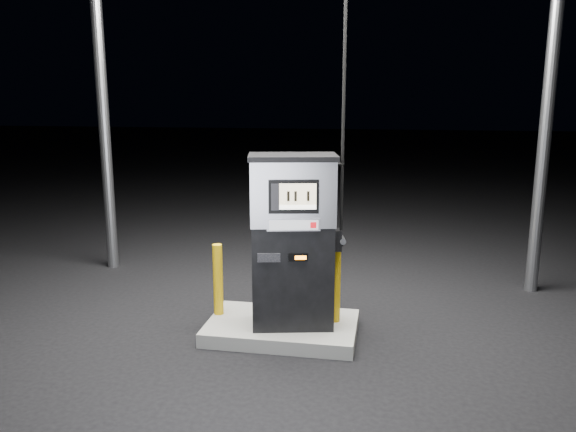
# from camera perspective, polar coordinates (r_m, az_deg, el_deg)

# --- Properties ---
(ground) EXTENTS (80.00, 80.00, 0.00)m
(ground) POSITION_cam_1_polar(r_m,az_deg,el_deg) (6.23, -0.60, -11.94)
(ground) COLOR black
(ground) RESTS_ON ground
(pump_island) EXTENTS (1.60, 1.00, 0.15)m
(pump_island) POSITION_cam_1_polar(r_m,az_deg,el_deg) (6.20, -0.60, -11.30)
(pump_island) COLOR slate
(pump_island) RESTS_ON ground
(fuel_dispenser) EXTENTS (1.04, 0.71, 3.76)m
(fuel_dispenser) POSITION_cam_1_polar(r_m,az_deg,el_deg) (5.82, 0.51, -2.40)
(fuel_dispenser) COLOR black
(fuel_dispenser) RESTS_ON pump_island
(bollard_left) EXTENTS (0.13, 0.13, 0.80)m
(bollard_left) POSITION_cam_1_polar(r_m,az_deg,el_deg) (6.29, -7.12, -6.42)
(bollard_left) COLOR #E1AC0C
(bollard_left) RESTS_ON pump_island
(bollard_right) EXTENTS (0.16, 0.16, 0.96)m
(bollard_right) POSITION_cam_1_polar(r_m,az_deg,el_deg) (6.05, 4.77, -6.35)
(bollard_right) COLOR #E1AC0C
(bollard_right) RESTS_ON pump_island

